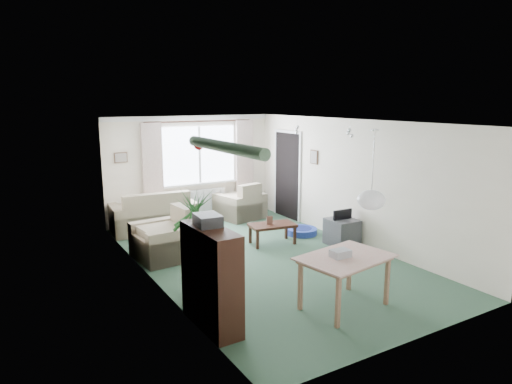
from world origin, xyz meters
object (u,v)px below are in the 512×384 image
sofa (153,210)px  dining_table (344,283)px  tv_cube (342,232)px  coffee_table (272,234)px  houseplant (196,244)px  armchair_left (164,233)px  pet_bed (302,231)px  armchair_corner (240,200)px  bookshelf (211,278)px

sofa → dining_table: 5.02m
dining_table → tv_cube: dining_table is taller
coffee_table → houseplant: houseplant is taller
sofa → armchair_left: (-0.40, -1.80, 0.01)m
sofa → dining_table: bearing=106.5°
dining_table → pet_bed: (1.53, 3.04, -0.29)m
armchair_corner → houseplant: houseplant is taller
sofa → pet_bed: sofa is taller
armchair_left → pet_bed: (2.95, -0.07, -0.38)m
dining_table → armchair_corner: bearing=77.6°
pet_bed → tv_cube: bearing=-75.3°
armchair_left → bookshelf: bearing=-11.8°
armchair_corner → bookshelf: 5.29m
dining_table → bookshelf: bearing=166.3°
sofa → coffee_table: sofa is taller
sofa → coffee_table: (1.68, -2.09, -0.24)m
sofa → armchair_left: size_ratio=1.75×
dining_table → tv_cube: bearing=49.5°
tv_cube → sofa: bearing=136.4°
houseplant → tv_cube: bearing=12.8°
armchair_left → dining_table: size_ratio=0.89×
armchair_corner → dining_table: armchair_corner is taller
coffee_table → pet_bed: 0.90m
armchair_corner → bookshelf: bearing=45.7°
armchair_left → sofa: bearing=162.9°
sofa → armchair_corner: size_ratio=1.83×
armchair_left → tv_cube: 3.37m
coffee_table → pet_bed: coffee_table is taller
pet_bed → coffee_table: bearing=-165.8°
bookshelf → pet_bed: bookshelf is taller
houseplant → tv_cube: size_ratio=2.79×
armchair_corner → coffee_table: armchair_corner is taller
sofa → houseplant: bearing=86.1°
sofa → bookshelf: (-0.74, -4.48, 0.19)m
armchair_corner → sofa: bearing=-12.5°
coffee_table → bookshelf: (-2.42, -2.39, 0.43)m
armchair_left → pet_bed: 2.97m
armchair_corner → armchair_left: 3.06m
pet_bed → armchair_left: bearing=178.6°
sofa → houseplant: size_ratio=1.13×
sofa → armchair_corner: (2.09, -0.02, -0.01)m
coffee_table → tv_cube: tv_cube is taller
bookshelf → dining_table: bearing=-15.3°
bookshelf → armchair_corner: bearing=56.0°
sofa → tv_cube: (2.80, -2.83, -0.18)m
tv_cube → pet_bed: (-0.25, 0.96, -0.19)m
dining_table → armchair_left: bearing=114.5°
armchair_corner → houseplant: (-2.64, -3.56, 0.35)m
armchair_corner → coffee_table: 2.12m
coffee_table → tv_cube: bearing=-33.5°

